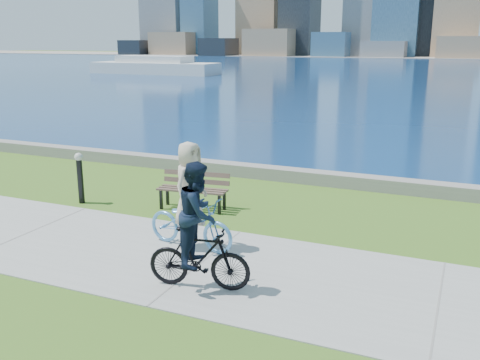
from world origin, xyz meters
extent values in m
plane|color=#365C18|center=(0.00, 0.00, 0.00)|extent=(320.00, 320.00, 0.00)
cube|color=gray|center=(0.00, 0.00, 0.01)|extent=(80.00, 3.50, 0.02)
cube|color=slate|center=(0.00, 6.20, 0.17)|extent=(90.00, 0.50, 0.35)
cube|color=navy|center=(0.00, 72.00, 0.00)|extent=(320.00, 131.00, 0.01)
cube|color=gray|center=(0.00, 130.00, 0.06)|extent=(320.00, 30.00, 0.12)
cube|color=black|center=(-81.91, 119.76, 1.94)|extent=(6.98, 8.78, 3.87)
cube|color=#8E7257|center=(-71.47, 121.03, 2.97)|extent=(11.42, 6.62, 5.93)
cube|color=black|center=(-56.91, 119.22, 2.18)|extent=(7.53, 8.66, 4.36)
cube|color=#8E7257|center=(-43.30, 120.69, 3.25)|extent=(11.65, 9.28, 6.50)
cube|color=navy|center=(-28.02, 120.62, 2.85)|extent=(8.05, 6.45, 5.69)
cube|color=slate|center=(-15.70, 122.73, 1.83)|extent=(9.73, 9.99, 3.66)
cube|color=#8E7257|center=(0.36, 121.15, 2.36)|extent=(9.10, 9.05, 4.73)
cube|color=navy|center=(-66.85, 128.05, 14.40)|extent=(7.11, 9.18, 28.79)
cube|color=silver|center=(-30.68, 47.14, 0.66)|extent=(15.45, 4.41, 1.32)
cube|color=silver|center=(-30.68, 47.14, 1.71)|extent=(8.83, 3.31, 0.77)
cube|color=black|center=(-2.35, 2.49, 0.23)|extent=(0.07, 0.07, 0.47)
cube|color=black|center=(-0.91, 2.67, 0.23)|extent=(0.07, 0.07, 0.47)
cube|color=black|center=(-2.39, 2.86, 0.23)|extent=(0.07, 0.07, 0.47)
cube|color=black|center=(-0.96, 3.04, 0.23)|extent=(0.07, 0.07, 0.47)
cube|color=#4F3B32|center=(-1.63, 2.58, 0.49)|extent=(1.66, 0.31, 0.04)
cube|color=#4F3B32|center=(-1.65, 2.74, 0.49)|extent=(1.66, 0.31, 0.04)
cube|color=#4F3B32|center=(-1.67, 2.90, 0.49)|extent=(1.66, 0.31, 0.04)
cube|color=#4F3B32|center=(-1.69, 3.03, 0.62)|extent=(1.65, 0.27, 0.12)
cube|color=#4F3B32|center=(-1.69, 3.06, 0.80)|extent=(1.65, 0.27, 0.12)
cylinder|color=black|center=(-4.40, 2.14, 0.56)|extent=(0.14, 0.14, 1.11)
sphere|color=beige|center=(-4.40, 2.14, 1.15)|extent=(0.20, 0.20, 0.20)
imported|color=#5697D2|center=(-0.53, 0.60, 0.51)|extent=(0.86, 1.93, 0.98)
imported|color=beige|center=(-0.53, 0.60, 1.27)|extent=(0.61, 0.86, 1.63)
imported|color=black|center=(0.43, -0.87, 0.52)|extent=(0.78, 1.73, 1.01)
imported|color=#101B32|center=(0.43, -0.87, 1.27)|extent=(0.75, 0.89, 1.65)
camera|label=1|loc=(4.16, -7.84, 3.88)|focal=40.00mm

